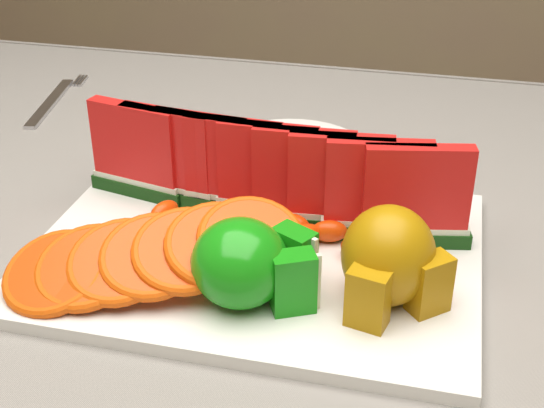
{
  "coord_description": "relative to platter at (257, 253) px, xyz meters",
  "views": [
    {
      "loc": [
        0.23,
        -0.59,
        1.14
      ],
      "look_at": [
        0.09,
        -0.01,
        0.81
      ],
      "focal_mm": 50.0,
      "sensor_mm": 36.0,
      "label": 1
    }
  ],
  "objects": [
    {
      "name": "orange_fan_back",
      "position": [
        0.01,
        0.13,
        0.03
      ],
      "size": [
        0.33,
        0.1,
        0.04
      ],
      "color": "#F43500",
      "rests_on": "platter"
    },
    {
      "name": "orange_fan_front",
      "position": [
        -0.07,
        -0.08,
        0.04
      ],
      "size": [
        0.27,
        0.16,
        0.07
      ],
      "color": "#F43500",
      "rests_on": "platter"
    },
    {
      "name": "fork",
      "position": [
        -0.37,
        0.31,
        -0.0
      ],
      "size": [
        0.05,
        0.19,
        0.0
      ],
      "color": "silver",
      "rests_on": "tablecloth"
    },
    {
      "name": "watermelon_row",
      "position": [
        -0.0,
        0.05,
        0.05
      ],
      "size": [
        0.39,
        0.07,
        0.1
      ],
      "color": "#0F3712",
      "rests_on": "platter"
    },
    {
      "name": "tablecloth",
      "position": [
        -0.08,
        0.03,
        -0.05
      ],
      "size": [
        1.53,
        1.03,
        0.2
      ],
      "color": "gray",
      "rests_on": "table"
    },
    {
      "name": "apple_cluster",
      "position": [
        0.01,
        -0.07,
        0.04
      ],
      "size": [
        0.11,
        0.09,
        0.07
      ],
      "color": "#37920C",
      "rests_on": "platter"
    },
    {
      "name": "table",
      "position": [
        -0.08,
        0.03,
        -0.11
      ],
      "size": [
        1.4,
        0.9,
        0.75
      ],
      "color": "#49331A",
      "rests_on": "ground"
    },
    {
      "name": "platter",
      "position": [
        0.0,
        0.0,
        0.0
      ],
      "size": [
        0.4,
        0.3,
        0.01
      ],
      "color": "silver",
      "rests_on": "tablecloth"
    },
    {
      "name": "tangerine_segments",
      "position": [
        -0.0,
        0.01,
        0.02
      ],
      "size": [
        0.22,
        0.06,
        0.02
      ],
      "color": "#E16108",
      "rests_on": "platter"
    },
    {
      "name": "pear_cluster",
      "position": [
        0.12,
        -0.05,
        0.04
      ],
      "size": [
        0.1,
        0.1,
        0.08
      ],
      "color": "olive",
      "rests_on": "platter"
    },
    {
      "name": "side_plate",
      "position": [
        -0.02,
        0.22,
        -0.0
      ],
      "size": [
        0.2,
        0.2,
        0.01
      ],
      "color": "silver",
      "rests_on": "tablecloth"
    }
  ]
}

